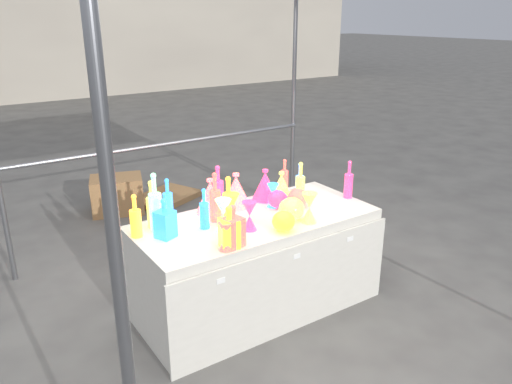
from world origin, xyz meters
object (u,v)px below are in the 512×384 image
display_table (257,263)px  globe_0 (283,222)px  lampshade_0 (236,190)px  cardboard_box_closed (117,195)px  bottle_0 (135,216)px  decanter_0 (229,227)px  hourglass_0 (226,236)px

display_table → globe_0: (0.02, -0.30, 0.44)m
globe_0 → lampshade_0: bearing=92.3°
cardboard_box_closed → lampshade_0: size_ratio=2.12×
cardboard_box_closed → bottle_0: size_ratio=1.88×
display_table → cardboard_box_closed: display_table is taller
cardboard_box_closed → decanter_0: size_ratio=2.02×
cardboard_box_closed → globe_0: (0.25, -2.83, 0.61)m
globe_0 → decanter_0: bearing=-179.1°
hourglass_0 → globe_0: hourglass_0 is taller
decanter_0 → lampshade_0: 0.72m
cardboard_box_closed → lampshade_0: bearing=-66.0°
display_table → cardboard_box_closed: (-0.22, 2.54, -0.17)m
cardboard_box_closed → hourglass_0: 2.94m
bottle_0 → globe_0: 1.00m
globe_0 → display_table: bearing=94.5°
hourglass_0 → decanter_0: bearing=29.9°
decanter_0 → cardboard_box_closed: bearing=99.5°
bottle_0 → cardboard_box_closed: bearing=75.1°
decanter_0 → globe_0: 0.44m
globe_0 → lampshade_0: size_ratio=0.60×
cardboard_box_closed → decanter_0: (-0.19, -2.84, 0.68)m
bottle_0 → decanter_0: bottle_0 is taller
display_table → hourglass_0: hourglass_0 is taller
display_table → cardboard_box_closed: 2.55m
decanter_0 → hourglass_0: bearing=-136.7°
display_table → bottle_0: bottle_0 is taller
cardboard_box_closed → hourglass_0: hourglass_0 is taller
globe_0 → hourglass_0: bearing=-176.4°
lampshade_0 → bottle_0: bearing=-150.9°
hourglass_0 → globe_0: 0.48m
display_table → lampshade_0: bearing=90.1°
bottle_0 → globe_0: size_ratio=1.88×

